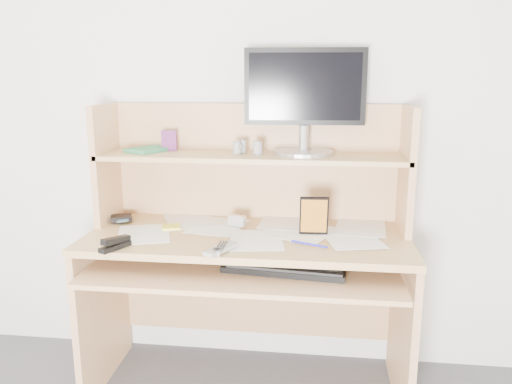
# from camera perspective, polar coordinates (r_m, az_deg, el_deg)

# --- Properties ---
(back_wall) EXTENTS (3.60, 0.04, 2.50)m
(back_wall) POSITION_cam_1_polar(r_m,az_deg,el_deg) (2.40, -0.01, 8.92)
(back_wall) COLOR silver
(back_wall) RESTS_ON floor
(desk) EXTENTS (1.40, 0.70, 1.30)m
(desk) POSITION_cam_1_polar(r_m,az_deg,el_deg) (2.28, -0.74, -5.58)
(desk) COLOR tan
(desk) RESTS_ON floor
(paper_clutter) EXTENTS (1.32, 0.54, 0.01)m
(paper_clutter) POSITION_cam_1_polar(r_m,az_deg,el_deg) (2.18, -1.03, -4.78)
(paper_clutter) COLOR silver
(paper_clutter) RESTS_ON desk
(keyboard) EXTENTS (0.51, 0.23, 0.03)m
(keyboard) POSITION_cam_1_polar(r_m,az_deg,el_deg) (2.06, 3.28, -8.48)
(keyboard) COLOR black
(keyboard) RESTS_ON desk
(tv_remote) EXTENTS (0.12, 0.17, 0.02)m
(tv_remote) POSITION_cam_1_polar(r_m,az_deg,el_deg) (1.96, -4.00, -6.50)
(tv_remote) COLOR gray
(tv_remote) RESTS_ON paper_clutter
(flip_phone) EXTENTS (0.04, 0.08, 0.02)m
(flip_phone) POSITION_cam_1_polar(r_m,az_deg,el_deg) (1.95, -4.48, -6.61)
(flip_phone) COLOR silver
(flip_phone) RESTS_ON paper_clutter
(stapler) EXTENTS (0.09, 0.14, 0.04)m
(stapler) POSITION_cam_1_polar(r_m,az_deg,el_deg) (2.06, -15.83, -5.62)
(stapler) COLOR black
(stapler) RESTS_ON paper_clutter
(wallet) EXTENTS (0.12, 0.11, 0.02)m
(wallet) POSITION_cam_1_polar(r_m,az_deg,el_deg) (2.45, -15.13, -2.88)
(wallet) COLOR black
(wallet) RESTS_ON paper_clutter
(sticky_note_pad) EXTENTS (0.10, 0.10, 0.01)m
(sticky_note_pad) POSITION_cam_1_polar(r_m,az_deg,el_deg) (2.30, -9.68, -3.96)
(sticky_note_pad) COLOR gold
(sticky_note_pad) RESTS_ON desk
(digital_camera) EXTENTS (0.09, 0.05, 0.05)m
(digital_camera) POSITION_cam_1_polar(r_m,az_deg,el_deg) (2.28, -2.18, -3.29)
(digital_camera) COLOR silver
(digital_camera) RESTS_ON paper_clutter
(game_case) EXTENTS (0.12, 0.02, 0.17)m
(game_case) POSITION_cam_1_polar(r_m,az_deg,el_deg) (2.14, 6.64, -2.71)
(game_case) COLOR black
(game_case) RESTS_ON paper_clutter
(blue_pen) EXTENTS (0.15, 0.07, 0.01)m
(blue_pen) POSITION_cam_1_polar(r_m,az_deg,el_deg) (2.04, 6.10, -5.94)
(blue_pen) COLOR #181BB8
(blue_pen) RESTS_ON paper_clutter
(card_box) EXTENTS (0.07, 0.03, 0.10)m
(card_box) POSITION_cam_1_polar(r_m,az_deg,el_deg) (2.38, -9.90, 5.80)
(card_box) COLOR maroon
(card_box) RESTS_ON desk
(shelf_book) EXTENTS (0.21, 0.23, 0.02)m
(shelf_book) POSITION_cam_1_polar(r_m,az_deg,el_deg) (2.39, -12.20, 4.76)
(shelf_book) COLOR #378A46
(shelf_book) RESTS_ON desk
(chip_stack_a) EXTENTS (0.06, 0.06, 0.06)m
(chip_stack_a) POSITION_cam_1_polar(r_m,az_deg,el_deg) (2.23, 0.18, 5.04)
(chip_stack_a) COLOR black
(chip_stack_a) RESTS_ON desk
(chip_stack_b) EXTENTS (0.05, 0.05, 0.06)m
(chip_stack_b) POSITION_cam_1_polar(r_m,az_deg,el_deg) (2.25, -2.22, 5.07)
(chip_stack_b) COLOR white
(chip_stack_b) RESTS_ON desk
(chip_stack_c) EXTENTS (0.05, 0.05, 0.05)m
(chip_stack_c) POSITION_cam_1_polar(r_m,az_deg,el_deg) (2.26, -2.03, 4.97)
(chip_stack_c) COLOR black
(chip_stack_c) RESTS_ON desk
(chip_stack_d) EXTENTS (0.04, 0.04, 0.06)m
(chip_stack_d) POSITION_cam_1_polar(r_m,az_deg,el_deg) (2.28, -1.52, 5.22)
(chip_stack_d) COLOR silver
(chip_stack_d) RESTS_ON desk
(monitor) EXTENTS (0.54, 0.27, 0.47)m
(monitor) POSITION_cam_1_polar(r_m,az_deg,el_deg) (2.27, 5.58, 10.63)
(monitor) COLOR #ADADB2
(monitor) RESTS_ON desk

